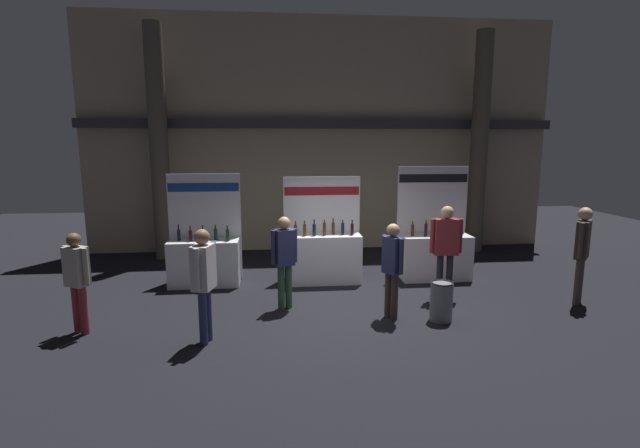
{
  "coord_description": "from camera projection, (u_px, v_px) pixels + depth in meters",
  "views": [
    {
      "loc": [
        -1.32,
        -7.88,
        2.95
      ],
      "look_at": [
        -0.48,
        0.55,
        1.47
      ],
      "focal_mm": 26.04,
      "sensor_mm": 36.0,
      "label": 1
    }
  ],
  "objects": [
    {
      "name": "ground_plane",
      "position": [
        350.0,
        309.0,
        8.36
      ],
      "size": [
        25.49,
        25.49,
        0.0
      ],
      "primitive_type": "plane",
      "color": "black"
    },
    {
      "name": "hall_colonnade",
      "position": [
        322.0,
        137.0,
        12.67
      ],
      "size": [
        12.75,
        1.12,
        6.28
      ],
      "color": "gray",
      "rests_on": "ground_plane"
    },
    {
      "name": "exhibitor_booth_0",
      "position": [
        205.0,
        257.0,
        9.73
      ],
      "size": [
        1.51,
        0.69,
        2.32
      ],
      "color": "white",
      "rests_on": "ground_plane"
    },
    {
      "name": "exhibitor_booth_1",
      "position": [
        323.0,
        254.0,
        9.92
      ],
      "size": [
        1.66,
        0.66,
        2.24
      ],
      "color": "white",
      "rests_on": "ground_plane"
    },
    {
      "name": "exhibitor_booth_2",
      "position": [
        435.0,
        252.0,
        10.16
      ],
      "size": [
        1.57,
        0.66,
        2.45
      ],
      "color": "white",
      "rests_on": "ground_plane"
    },
    {
      "name": "trash_bin",
      "position": [
        441.0,
        301.0,
        7.77
      ],
      "size": [
        0.38,
        0.38,
        0.67
      ],
      "color": "slate",
      "rests_on": "ground_plane"
    },
    {
      "name": "visitor_0",
      "position": [
        284.0,
        255.0,
        8.24
      ],
      "size": [
        0.46,
        0.34,
        1.68
      ],
      "rotation": [
        0.0,
        0.0,
        0.32
      ],
      "color": "#33563D",
      "rests_on": "ground_plane"
    },
    {
      "name": "visitor_1",
      "position": [
        392.0,
        264.0,
        7.77
      ],
      "size": [
        0.33,
        0.41,
        1.64
      ],
      "rotation": [
        0.0,
        0.0,
        2.13
      ],
      "color": "#47382D",
      "rests_on": "ground_plane"
    },
    {
      "name": "visitor_2",
      "position": [
        204.0,
        275.0,
        6.79
      ],
      "size": [
        0.34,
        0.52,
        1.73
      ],
      "rotation": [
        0.0,
        0.0,
        4.46
      ],
      "color": "navy",
      "rests_on": "ground_plane"
    },
    {
      "name": "visitor_3",
      "position": [
        77.0,
        275.0,
        7.15
      ],
      "size": [
        0.45,
        0.37,
        1.61
      ],
      "rotation": [
        0.0,
        0.0,
        2.62
      ],
      "color": "maroon",
      "rests_on": "ground_plane"
    },
    {
      "name": "visitor_4",
      "position": [
        446.0,
        243.0,
        8.75
      ],
      "size": [
        0.62,
        0.24,
        1.79
      ],
      "rotation": [
        0.0,
        0.0,
        6.23
      ],
      "color": "#23232D",
      "rests_on": "ground_plane"
    },
    {
      "name": "visitor_5",
      "position": [
        582.0,
        246.0,
        8.48
      ],
      "size": [
        0.46,
        0.5,
        1.81
      ],
      "rotation": [
        0.0,
        0.0,
        3.99
      ],
      "color": "#47382D",
      "rests_on": "ground_plane"
    }
  ]
}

